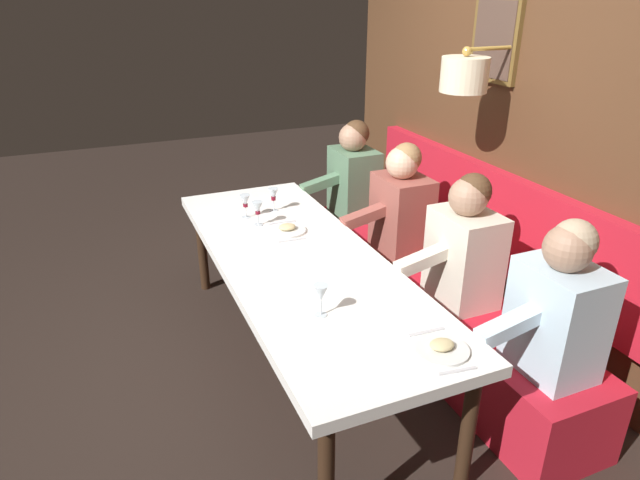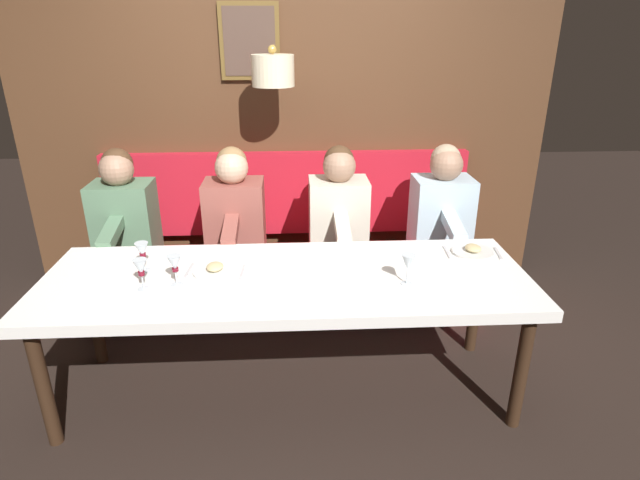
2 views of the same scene
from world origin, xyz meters
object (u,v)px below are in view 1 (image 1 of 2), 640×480
object	(u,v)px
diner_nearest	(558,305)
diner_middle	(401,204)
dining_table	(300,267)
wine_glass_2	(258,209)
wine_glass_1	(245,202)
diner_near	(464,245)
wine_glass_3	(273,195)
wine_glass_0	(321,294)
diner_far	(353,174)

from	to	relation	value
diner_nearest	diner_middle	xyz separation A→B (m)	(0.00, 1.43, 0.00)
dining_table	diner_nearest	size ratio (longest dim) A/B	3.26
wine_glass_2	diner_middle	bearing A→B (deg)	-11.97
wine_glass_1	diner_nearest	bearing A→B (deg)	-60.96
wine_glass_1	wine_glass_2	world-z (taller)	same
diner_near	wine_glass_3	size ratio (longest dim) A/B	4.82
diner_near	wine_glass_2	distance (m)	1.32
wine_glass_3	wine_glass_0	bearing A→B (deg)	-99.49
dining_table	wine_glass_2	distance (m)	0.59
diner_near	wine_glass_1	size ratio (longest dim) A/B	4.82
diner_far	wine_glass_0	distance (m)	1.99
diner_nearest	wine_glass_3	size ratio (longest dim) A/B	4.82
dining_table	diner_middle	distance (m)	0.96
diner_far	wine_glass_2	size ratio (longest dim) A/B	4.82
wine_glass_3	diner_near	bearing A→B (deg)	-55.14
dining_table	wine_glass_3	world-z (taller)	wine_glass_3
wine_glass_2	dining_table	bearing A→B (deg)	-82.22
wine_glass_0	wine_glass_1	world-z (taller)	same
diner_near	wine_glass_2	xyz separation A→B (m)	(-0.96, 0.91, 0.04)
diner_far	wine_glass_2	xyz separation A→B (m)	(-0.96, -0.54, 0.04)
wine_glass_1	wine_glass_2	bearing A→B (deg)	-76.43
diner_far	wine_glass_3	xyz separation A→B (m)	(-0.78, -0.33, 0.04)
wine_glass_0	wine_glass_3	bearing A→B (deg)	80.51
wine_glass_0	wine_glass_1	size ratio (longest dim) A/B	1.00
wine_glass_1	diner_near	bearing A→B (deg)	-47.11
dining_table	wine_glass_3	xyz separation A→B (m)	(0.10, 0.77, 0.18)
diner_nearest	diner_far	world-z (taller)	same
wine_glass_1	wine_glass_3	xyz separation A→B (m)	(0.22, 0.05, -0.00)
diner_nearest	diner_middle	world-z (taller)	same
wine_glass_1	diner_middle	bearing A→B (deg)	-19.94
diner_far	wine_glass_1	xyz separation A→B (m)	(-1.00, -0.38, 0.04)
wine_glass_3	wine_glass_2	bearing A→B (deg)	-130.56
wine_glass_0	wine_glass_2	distance (m)	1.18
wine_glass_0	dining_table	bearing A→B (deg)	78.09
diner_middle	wine_glass_1	world-z (taller)	diner_middle
wine_glass_0	wine_glass_3	distance (m)	1.40
diner_nearest	diner_near	xyz separation A→B (m)	(0.00, 0.72, 0.00)
diner_far	wine_glass_1	world-z (taller)	diner_far
wine_glass_3	diner_middle	bearing A→B (deg)	-27.71
diner_far	wine_glass_2	world-z (taller)	diner_far
dining_table	wine_glass_2	size ratio (longest dim) A/B	15.71
diner_nearest	diner_far	bearing A→B (deg)	90.00
diner_near	wine_glass_3	distance (m)	1.37
wine_glass_2	wine_glass_3	xyz separation A→B (m)	(0.18, 0.21, -0.00)
diner_far	diner_nearest	bearing A→B (deg)	-90.00
diner_nearest	wine_glass_3	distance (m)	2.00
diner_far	wine_glass_0	xyz separation A→B (m)	(-1.01, -1.72, 0.04)
diner_far	wine_glass_0	bearing A→B (deg)	-120.52
diner_middle	diner_far	world-z (taller)	same
diner_nearest	diner_near	size ratio (longest dim) A/B	1.00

